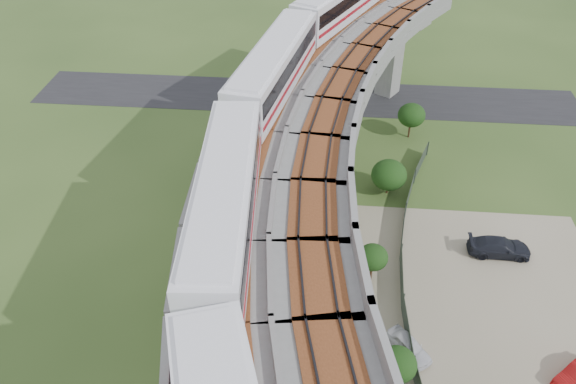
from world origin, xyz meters
name	(u,v)px	position (x,y,z in m)	size (l,w,h in m)	color
ground	(278,301)	(0.00, 0.00, 0.00)	(160.00, 160.00, 0.00)	#344E1F
dirt_lot	(490,338)	(14.00, -2.00, 0.02)	(18.00, 26.00, 0.04)	gray
asphalt_road	(305,97)	(0.00, 30.00, 0.01)	(60.00, 8.00, 0.03)	#232326
viaduct	(341,201)	(3.84, 0.00, 9.05)	(19.58, 73.98, 11.40)	#99968E
metro_train	(286,131)	(0.39, 2.25, 12.31)	(11.66, 61.29, 3.64)	white
fence	(422,303)	(9.75, 0.00, 0.75)	(3.87, 38.73, 1.50)	#2D382D
tree_0	(412,115)	(10.77, 22.43, 2.48)	(2.67, 2.67, 3.62)	#382314
tree_1	(389,175)	(8.14, 13.04, 1.89)	(3.02, 3.02, 3.18)	#382314
tree_2	(373,257)	(6.40, 2.54, 2.24)	(2.14, 2.14, 3.15)	#382314
tree_3	(397,364)	(7.58, -5.85, 1.82)	(2.30, 2.30, 2.80)	#382314
car_white	(409,346)	(8.61, -3.56, 0.60)	(1.32, 3.28, 1.12)	silver
car_dark	(499,247)	(16.10, 6.06, 0.71)	(1.89, 4.65, 1.35)	black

